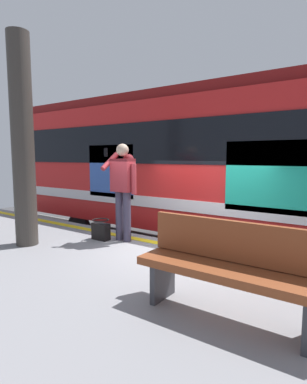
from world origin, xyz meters
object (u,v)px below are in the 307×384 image
(passenger, at_px, (123,184))
(handbag, at_px, (101,230))
(train_carriage, at_px, (208,161))
(bench, at_px, (230,265))
(station_column, at_px, (23,142))

(passenger, relative_size, handbag, 4.63)
(train_carriage, relative_size, passenger, 5.92)
(train_carriage, height_order, bench, train_carriage)
(handbag, relative_size, bench, 0.21)
(passenger, distance_m, station_column, 1.82)
(station_column, bearing_deg, handbag, -130.68)
(train_carriage, distance_m, handbag, 3.34)
(handbag, relative_size, station_column, 0.11)
(passenger, height_order, station_column, station_column)
(handbag, height_order, station_column, station_column)
(station_column, bearing_deg, bench, 175.42)
(handbag, height_order, bench, bench)
(bench, bearing_deg, train_carriage, -62.10)
(passenger, bearing_deg, station_column, 43.96)
(train_carriage, xyz_separation_m, bench, (-2.27, 4.28, -0.91))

